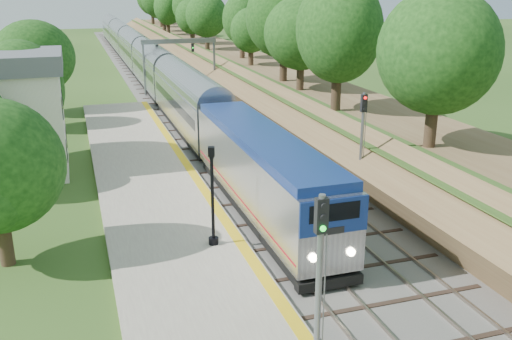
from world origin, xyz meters
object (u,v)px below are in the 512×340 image
object	(u,v)px
signal_gantry	(179,51)
signal_platform	(319,271)
train	(143,61)
lamppost_far	(213,202)
signal_farside	(362,134)

from	to	relation	value
signal_gantry	signal_platform	size ratio (longest dim) A/B	1.37
train	lamppost_far	size ratio (longest dim) A/B	24.86
signal_platform	signal_farside	bearing A→B (deg)	57.88
lamppost_far	signal_platform	xyz separation A→B (m)	(0.69, -10.39, 1.65)
lamppost_far	signal_farside	size ratio (longest dim) A/B	0.77
train	signal_platform	distance (m)	63.44
signal_gantry	lamppost_far	size ratio (longest dim) A/B	1.76
signal_farside	signal_platform	bearing A→B (deg)	-122.12
signal_platform	signal_farside	world-z (taller)	signal_platform
signal_gantry	signal_platform	xyz separation A→B (m)	(-5.37, -50.57, -0.66)
lamppost_far	signal_platform	bearing A→B (deg)	-86.23
lamppost_far	signal_farside	distance (m)	10.70
signal_farside	lamppost_far	bearing A→B (deg)	-157.24
signal_gantry	signal_platform	world-z (taller)	signal_platform
train	lamppost_far	distance (m)	53.07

